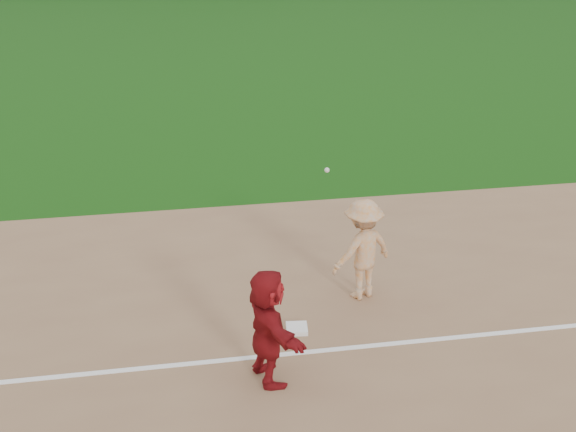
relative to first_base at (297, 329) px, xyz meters
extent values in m
plane|color=#14470D|center=(0.14, 0.18, -0.06)|extent=(160.00, 160.00, 0.00)
cube|color=white|center=(0.14, -0.62, -0.03)|extent=(60.00, 0.10, 0.01)
cube|color=white|center=(0.00, 0.00, 0.00)|extent=(0.38, 0.38, 0.08)
imported|color=maroon|center=(-0.63, -1.15, 0.85)|extent=(0.89, 1.73, 1.79)
imported|color=#B0B0B2|center=(1.30, 0.91, 0.87)|extent=(1.35, 1.09, 1.82)
sphere|color=silver|center=(0.58, 0.61, 2.49)|extent=(0.08, 0.08, 0.08)
camera|label=1|loc=(-1.77, -9.71, 6.55)|focal=45.00mm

